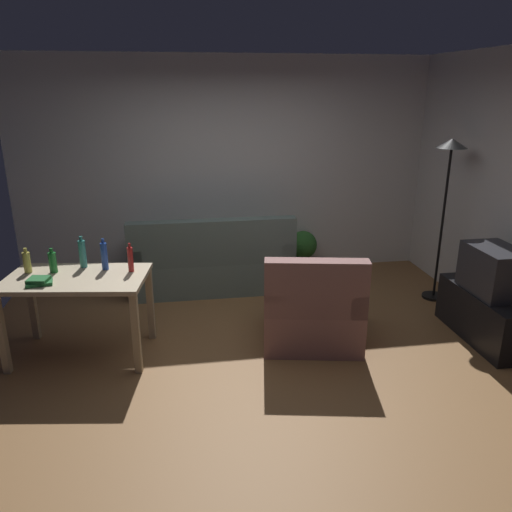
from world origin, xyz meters
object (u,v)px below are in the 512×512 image
at_px(bottle_blue, 104,256).
at_px(book_stack, 39,281).
at_px(tv_stand, 487,315).
at_px(bottle_squat, 27,262).
at_px(couch, 212,264).
at_px(torchiere_lamp, 448,176).
at_px(potted_plant, 303,249).
at_px(armchair, 312,311).
at_px(desk, 77,288).
at_px(bottle_green, 53,262).
at_px(bottle_tall, 82,254).
at_px(tv, 495,270).
at_px(bottle_red, 130,259).

distance_m(bottle_blue, book_stack, 0.59).
height_order(tv_stand, bottle_squat, bottle_squat).
height_order(couch, bottle_squat, bottle_squat).
xyz_separation_m(torchiere_lamp, potted_plant, (-1.31, 1.02, -1.08)).
height_order(tv_stand, armchair, armchair).
distance_m(armchair, bottle_blue, 1.97).
distance_m(couch, bottle_blue, 1.75).
bearing_deg(desk, torchiere_lamp, 19.10).
bearing_deg(desk, couch, 56.46).
height_order(tv_stand, bottle_green, bottle_green).
bearing_deg(couch, bottle_green, 40.65).
relative_size(torchiere_lamp, bottle_squat, 8.00).
bearing_deg(bottle_blue, bottle_squat, 177.73).
relative_size(potted_plant, book_stack, 2.46).
height_order(desk, bottle_tall, bottle_tall).
distance_m(desk, bottle_tall, 0.34).
xyz_separation_m(desk, book_stack, (-0.27, -0.14, 0.13)).
height_order(tv, bottle_blue, bottle_blue).
distance_m(armchair, bottle_squat, 2.61).
bearing_deg(desk, book_stack, -144.41).
xyz_separation_m(tv, bottle_tall, (-3.76, 0.53, 0.19)).
bearing_deg(couch, bottle_red, 59.36).
bearing_deg(tv, armchair, 83.20).
relative_size(bottle_blue, bottle_red, 1.09).
height_order(tv, armchair, same).
relative_size(potted_plant, bottle_tall, 1.96).
height_order(couch, bottle_green, bottle_green).
bearing_deg(bottle_green, desk, -33.72).
relative_size(torchiere_lamp, book_stack, 7.80).
xyz_separation_m(potted_plant, book_stack, (-2.75, -1.87, 0.46)).
distance_m(tv, bottle_blue, 3.59).
distance_m(couch, tv_stand, 3.04).
relative_size(couch, desk, 1.47).
xyz_separation_m(tv_stand, bottle_green, (-4.00, 0.43, 0.62)).
relative_size(desk, bottle_tall, 4.43).
relative_size(bottle_squat, bottle_red, 0.86).
distance_m(tv, book_stack, 4.07).
bearing_deg(potted_plant, bottle_green, -149.40).
xyz_separation_m(tv_stand, bottle_red, (-3.32, 0.34, 0.64)).
distance_m(bottle_tall, bottle_red, 0.47).
bearing_deg(armchair, bottle_red, 6.08).
height_order(tv, bottle_squat, bottle_squat).
xyz_separation_m(torchiere_lamp, bottle_squat, (-4.22, -0.54, -0.56)).
xyz_separation_m(couch, tv, (2.52, -1.71, 0.39)).
bearing_deg(bottle_tall, armchair, -8.96).
distance_m(desk, bottle_green, 0.32).
height_order(torchiere_lamp, bottle_blue, torchiere_lamp).
xyz_separation_m(tv_stand, armchair, (-1.68, 0.20, 0.08)).
bearing_deg(potted_plant, tv_stand, -57.01).
relative_size(couch, armchair, 1.82).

